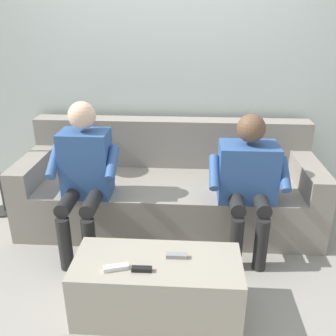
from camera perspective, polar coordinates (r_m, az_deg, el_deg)
The scene contains 9 objects.
ground_plane at distance 2.81m, azimuth -0.82°, elevation -15.57°, with size 8.00×8.00×0.00m, color gray.
back_wall at distance 3.47m, azimuth 0.73°, elevation 16.78°, with size 4.56×0.06×2.76m, color silver.
couch at distance 3.29m, azimuth 0.18°, elevation -3.19°, with size 2.52×0.90×0.86m.
coffee_table at distance 2.38m, azimuth -1.64°, elevation -17.95°, with size 1.02×0.44×0.39m.
person_left_seated at distance 2.82m, azimuth 12.35°, elevation -1.34°, with size 0.59×0.53×1.09m.
person_right_seated at distance 2.85m, azimuth -12.90°, elevation -0.41°, with size 0.52×0.58×1.16m.
remote_black at distance 2.18m, azimuth -4.11°, elevation -15.45°, with size 0.12×0.04×0.03m, color black.
remote_gray at distance 2.27m, azimuth 1.37°, elevation -13.51°, with size 0.13×0.04×0.03m, color gray.
remote_white at distance 2.20m, azimuth -8.11°, elevation -15.10°, with size 0.14×0.04×0.03m, color white.
Camera 1 is at (-0.18, 2.79, 1.75)m, focal length 39.11 mm.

